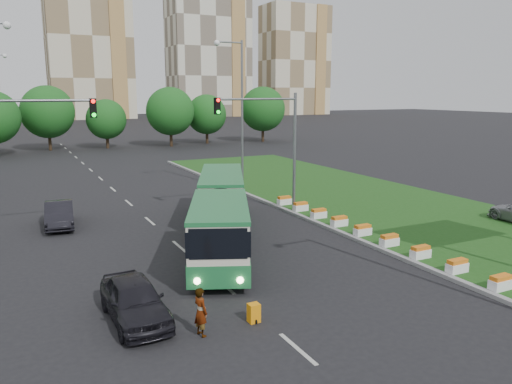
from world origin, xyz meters
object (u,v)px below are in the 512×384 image
pedestrian (201,312)px  traffic_mast_median (273,134)px  articulated_bus (215,211)px  car_left_near (134,300)px  traffic_mast_left (14,147)px  shopping_trolley (254,313)px  car_left_far (59,214)px

pedestrian → traffic_mast_median: bearing=-50.7°
articulated_bus → car_left_near: 10.27m
traffic_mast_left → shopping_trolley: (6.97, -12.68, -5.01)m
traffic_mast_left → car_left_far: size_ratio=1.75×
traffic_mast_median → car_left_near: (-11.91, -11.65, -4.58)m
traffic_mast_left → shopping_trolley: traffic_mast_left is taller
car_left_far → pedestrian: size_ratio=2.72×
car_left_near → car_left_far: (-1.10, 14.84, -0.02)m
traffic_mast_median → pedestrian: size_ratio=4.76×
pedestrian → articulated_bus: bearing=-38.8°
pedestrian → shopping_trolley: pedestrian is taller
traffic_mast_median → pedestrian: traffic_mast_median is taller
traffic_mast_median → car_left_far: traffic_mast_median is taller
articulated_bus → pedestrian: size_ratio=9.73×
traffic_mast_left → articulated_bus: size_ratio=0.49×
traffic_mast_median → shopping_trolley: bearing=-120.9°
car_left_far → pedestrian: bearing=-75.3°
traffic_mast_left → pedestrian: traffic_mast_left is taller
pedestrian → traffic_mast_left: bearing=7.0°
car_left_near → shopping_trolley: size_ratio=6.63×
car_left_near → car_left_far: car_left_near is taller
traffic_mast_left → pedestrian: 14.43m
articulated_bus → pedestrian: 11.19m
articulated_bus → car_left_near: bearing=-105.0°
articulated_bus → car_left_near: size_ratio=3.61×
articulated_bus → traffic_mast_median: bearing=56.5°
traffic_mast_left → articulated_bus: bearing=-15.3°
car_left_far → pedestrian: 17.19m
articulated_bus → car_left_far: size_ratio=3.58×
traffic_mast_median → pedestrian: (-10.20, -13.78, -4.51)m
traffic_mast_median → traffic_mast_left: 15.19m
traffic_mast_left → pedestrian: size_ratio=4.76×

